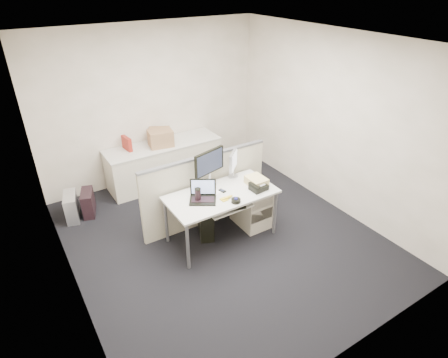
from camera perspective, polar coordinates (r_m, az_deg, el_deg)
floor at (r=5.50m, az=-0.38°, el=-8.80°), size 4.00×4.50×0.01m
ceiling at (r=4.38m, az=-0.50°, el=20.27°), size 4.00×4.50×0.01m
wall_back at (r=6.67m, az=-10.88°, el=11.00°), size 4.00×0.02×2.70m
wall_front at (r=3.37m, az=20.53°, el=-10.12°), size 4.00×0.02×2.70m
wall_left at (r=4.21m, az=-24.23°, el=-2.48°), size 0.02×4.50×2.70m
wall_right at (r=6.00m, az=16.21°, el=8.27°), size 0.02×4.50×2.70m
desk at (r=5.11m, az=-0.40°, el=-2.89°), size 1.50×0.75×0.73m
keyboard_tray at (r=5.01m, az=0.69°, el=-4.25°), size 0.62×0.32×0.02m
drawer_pedestal at (r=5.59m, az=4.14°, el=-3.99°), size 0.40×0.55×0.65m
cubicle_partition at (r=5.50m, az=-2.85°, el=-1.80°), size 2.00×0.06×1.10m
back_counter at (r=6.77m, az=-9.06°, el=2.34°), size 2.00×0.60×0.72m
monitor_main at (r=5.19m, az=-2.25°, el=1.75°), size 0.55×0.32×0.52m
monitor_small at (r=5.40m, az=1.40°, el=2.19°), size 0.34×0.34×0.39m
laptop at (r=4.87m, az=-3.29°, el=-2.06°), size 0.43×0.40×0.26m
trackball at (r=4.89m, az=1.83°, el=-3.32°), size 0.16×0.16×0.05m
desk_phone at (r=5.17m, az=5.29°, el=-1.28°), size 0.23×0.20×0.07m
paper_stack at (r=5.11m, az=-2.26°, el=-1.99°), size 0.27×0.31×0.01m
sticky_pad at (r=4.94m, az=0.02°, el=-3.13°), size 0.09×0.09×0.01m
travel_mug at (r=4.90m, az=-4.01°, el=-2.45°), size 0.10×0.10×0.17m
banana at (r=4.96m, az=0.51°, el=-2.84°), size 0.18×0.06×0.04m
cellphone at (r=5.13m, az=-0.26°, el=-1.81°), size 0.08×0.11×0.01m
manila_folders at (r=5.28m, az=4.95°, el=-0.32°), size 0.23×0.30×0.11m
keyboard at (r=4.94m, az=0.46°, el=-4.40°), size 0.51×0.28×0.03m
pc_tower_desk at (r=5.44m, az=-2.86°, el=-6.31°), size 0.36×0.52×0.45m
pc_tower_spare_dark at (r=6.25m, az=-19.98°, el=-3.40°), size 0.29×0.45×0.39m
pc_tower_spare_silver at (r=6.21m, az=-22.20°, el=-3.92°), size 0.28×0.47×0.41m
cardboard_box_left at (r=6.49m, az=-9.62°, el=6.07°), size 0.44×0.36×0.30m
cardboard_box_right at (r=6.66m, az=-9.82°, el=6.49°), size 0.45×0.41×0.26m
red_binder at (r=6.47m, az=-14.58°, el=5.18°), size 0.09×0.27×0.25m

